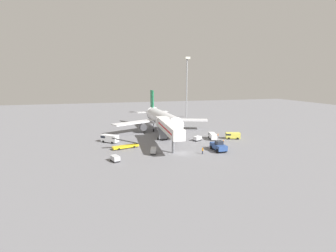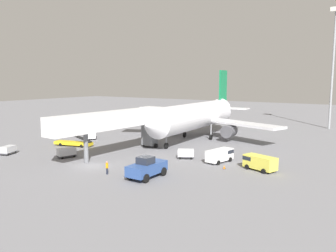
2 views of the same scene
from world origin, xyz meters
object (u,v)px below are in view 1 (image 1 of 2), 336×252
at_px(airplane_at_gate, 162,119).
at_px(baggage_cart_near_right, 153,150).
at_px(jet_bridge, 168,127).
at_px(service_van_far_center, 109,138).
at_px(service_van_mid_left, 232,135).
at_px(service_van_rear_left, 213,136).
at_px(apron_light_mast, 187,77).
at_px(pushback_tug, 218,146).
at_px(ground_crew_worker_foreground, 203,150).
at_px(belt_loader_truck, 126,146).
at_px(baggage_cart_far_right, 115,158).
at_px(safety_cone_alpha, 218,134).
at_px(baggage_cart_outer_left, 197,138).
at_px(safety_cone_bravo, 223,140).

distance_m(airplane_at_gate, baggage_cart_near_right, 28.30).
distance_m(jet_bridge, service_van_far_center, 18.86).
bearing_deg(baggage_cart_near_right, service_van_mid_left, 18.40).
height_order(service_van_rear_left, apron_light_mast, apron_light_mast).
bearing_deg(jet_bridge, baggage_cart_near_right, -133.13).
distance_m(pushback_tug, ground_crew_worker_foreground, 5.54).
distance_m(belt_loader_truck, apron_light_mast, 65.62).
relative_size(service_van_rear_left, apron_light_mast, 0.17).
bearing_deg(baggage_cart_far_right, baggage_cart_near_right, 20.57).
bearing_deg(service_van_mid_left, apron_light_mast, 88.04).
xyz_separation_m(belt_loader_truck, safety_cone_alpha, (32.25, 7.97, -0.41)).
xyz_separation_m(airplane_at_gate, service_van_mid_left, (19.15, -17.20, -3.68)).
bearing_deg(baggage_cart_far_right, baggage_cart_outer_left, 27.55).
distance_m(jet_bridge, baggage_cart_near_right, 9.35).
bearing_deg(belt_loader_truck, service_van_mid_left, 3.83).
height_order(airplane_at_gate, jet_bridge, airplane_at_gate).
bearing_deg(jet_bridge, belt_loader_truck, 174.48).
xyz_separation_m(airplane_at_gate, apron_light_mast, (20.82, 31.72, 15.26)).
distance_m(service_van_far_center, apron_light_mast, 61.89).
height_order(service_van_mid_left, baggage_cart_near_right, service_van_mid_left).
height_order(belt_loader_truck, baggage_cart_near_right, belt_loader_truck).
relative_size(airplane_at_gate, service_van_rear_left, 7.40).
bearing_deg(belt_loader_truck, baggage_cart_near_right, -47.69).
bearing_deg(baggage_cart_outer_left, baggage_cart_near_right, -148.53).
bearing_deg(jet_bridge, service_van_mid_left, 8.71).
relative_size(pushback_tug, safety_cone_alpha, 7.51).
bearing_deg(service_van_mid_left, baggage_cart_outer_left, 177.37).
distance_m(belt_loader_truck, safety_cone_bravo, 30.27).
bearing_deg(apron_light_mast, ground_crew_worker_foreground, -105.89).
distance_m(jet_bridge, baggage_cart_far_right, 18.87).
distance_m(service_van_far_center, ground_crew_worker_foreground, 29.31).
xyz_separation_m(service_van_mid_left, safety_cone_alpha, (-2.26, 5.66, -0.77)).
relative_size(belt_loader_truck, baggage_cart_near_right, 2.51).
distance_m(belt_loader_truck, service_van_mid_left, 34.58).
bearing_deg(belt_loader_truck, apron_light_mast, 54.77).
xyz_separation_m(service_van_far_center, apron_light_mast, (40.17, 43.19, 18.75)).
relative_size(service_van_rear_left, baggage_cart_far_right, 1.74).
relative_size(pushback_tug, baggage_cart_near_right, 1.89).
distance_m(jet_bridge, pushback_tug, 14.94).
relative_size(jet_bridge, ground_crew_worker_foreground, 13.21).
distance_m(jet_bridge, service_van_rear_left, 17.44).
relative_size(airplane_at_gate, jet_bridge, 1.58).
bearing_deg(service_van_far_center, service_van_mid_left, -8.47).
relative_size(service_van_rear_left, safety_cone_alpha, 6.51).
xyz_separation_m(belt_loader_truck, service_van_mid_left, (34.50, 2.31, 0.36)).
distance_m(service_van_mid_left, safety_cone_alpha, 6.15).
relative_size(jet_bridge, apron_light_mast, 0.79).
bearing_deg(safety_cone_alpha, service_van_mid_left, -68.28).
xyz_separation_m(belt_loader_truck, service_van_far_center, (-3.99, 8.04, 0.55)).
bearing_deg(baggage_cart_far_right, belt_loader_truck, 71.67).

